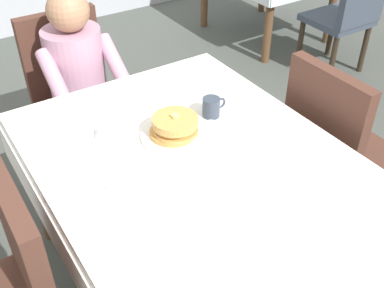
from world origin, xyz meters
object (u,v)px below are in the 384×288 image
at_px(breakfast_stack, 175,126).
at_px(plate_breakfast, 176,136).
at_px(dining_table_main, 199,180).
at_px(fork_left_of_plate, 136,155).
at_px(cup_coffee, 212,107).
at_px(diner_person, 80,76).
at_px(background_chair_empty, 349,11).
at_px(chair_diner, 73,86).
at_px(syrup_pitcher, 103,130).
at_px(knife_right_of_plate, 217,125).
at_px(spoon_near_edge, 227,183).
at_px(chair_right_side, 333,141).

bearing_deg(breakfast_stack, plate_breakfast, 0.81).
height_order(dining_table_main, fork_left_of_plate, fork_left_of_plate).
height_order(dining_table_main, cup_coffee, cup_coffee).
xyz_separation_m(diner_person, fork_left_of_plate, (-0.10, -0.85, 0.07)).
height_order(diner_person, background_chair_empty, diner_person).
height_order(cup_coffee, background_chair_empty, background_chair_empty).
height_order(dining_table_main, chair_diner, chair_diner).
bearing_deg(cup_coffee, syrup_pitcher, 167.03).
bearing_deg(chair_diner, diner_person, 90.00).
bearing_deg(fork_left_of_plate, background_chair_empty, -70.44).
relative_size(dining_table_main, syrup_pitcher, 19.05).
height_order(diner_person, cup_coffee, diner_person).
relative_size(syrup_pitcher, background_chair_empty, 0.09).
height_order(knife_right_of_plate, spoon_near_edge, same).
bearing_deg(plate_breakfast, breakfast_stack, -179.19).
bearing_deg(chair_diner, syrup_pitcher, 79.27).
bearing_deg(spoon_near_edge, fork_left_of_plate, 116.83).
relative_size(diner_person, knife_right_of_plate, 5.60).
height_order(breakfast_stack, background_chair_empty, background_chair_empty).
bearing_deg(plate_breakfast, knife_right_of_plate, -6.01).
relative_size(breakfast_stack, fork_left_of_plate, 1.09).
xyz_separation_m(chair_diner, chair_right_side, (0.85, -1.17, 0.00)).
distance_m(syrup_pitcher, knife_right_of_plate, 0.47).
bearing_deg(dining_table_main, chair_right_side, 0.00).
bearing_deg(fork_left_of_plate, spoon_near_edge, -150.69).
relative_size(syrup_pitcher, spoon_near_edge, 0.53).
height_order(diner_person, syrup_pitcher, diner_person).
bearing_deg(fork_left_of_plate, syrup_pitcher, 13.86).
xyz_separation_m(plate_breakfast, breakfast_stack, (-0.00, -0.00, 0.05)).
distance_m(fork_left_of_plate, background_chair_empty, 2.50).
bearing_deg(breakfast_stack, chair_diner, 94.85).
bearing_deg(background_chair_empty, chair_diner, 178.60).
xyz_separation_m(spoon_near_edge, background_chair_empty, (2.10, 1.27, -0.21)).
distance_m(knife_right_of_plate, spoon_near_edge, 0.37).
height_order(plate_breakfast, knife_right_of_plate, plate_breakfast).
distance_m(plate_breakfast, background_chair_empty, 2.32).
bearing_deg(background_chair_empty, breakfast_stack, -156.27).
xyz_separation_m(syrup_pitcher, knife_right_of_plate, (0.43, -0.18, -0.04)).
xyz_separation_m(chair_diner, cup_coffee, (0.30, -0.93, 0.25)).
xyz_separation_m(diner_person, breakfast_stack, (0.08, -0.83, 0.13)).
distance_m(chair_diner, cup_coffee, 1.01).
relative_size(dining_table_main, breakfast_stack, 7.78).
bearing_deg(fork_left_of_plate, chair_right_side, -102.72).
bearing_deg(chair_right_side, spoon_near_edge, -78.50).
bearing_deg(fork_left_of_plate, plate_breakfast, -86.86).
bearing_deg(spoon_near_edge, breakfast_stack, 86.89).
distance_m(breakfast_stack, spoon_near_edge, 0.34).
relative_size(cup_coffee, knife_right_of_plate, 0.57).
distance_m(fork_left_of_plate, spoon_near_edge, 0.38).
distance_m(plate_breakfast, cup_coffee, 0.22).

